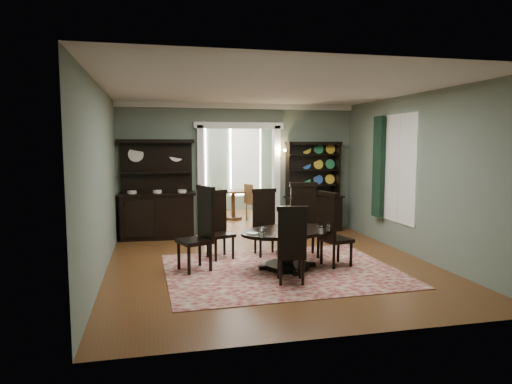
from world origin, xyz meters
TOP-DOWN VIEW (x-y plane):
  - room at (0.00, 0.04)m, footprint 5.51×6.01m
  - parlor at (0.00, 5.53)m, footprint 3.51×3.50m
  - doorway_trim at (0.00, 3.00)m, footprint 2.08×0.25m
  - right_window at (2.69, 0.93)m, footprint 0.15×1.47m
  - wall_sconce at (0.95, 2.85)m, footprint 0.27×0.21m
  - rug at (0.07, -0.36)m, footprint 3.81×3.06m
  - dining_table at (0.21, -0.28)m, footprint 1.94×1.94m
  - centerpiece at (0.21, -0.35)m, footprint 1.41×0.90m
  - chair_far_left at (-0.83, 0.73)m, footprint 0.57×0.55m
  - chair_far_mid at (0.08, 0.79)m, footprint 0.48×0.46m
  - chair_far_right at (0.78, 0.55)m, footprint 0.55×0.52m
  - chair_end_left at (-1.21, -0.01)m, footprint 0.64×0.66m
  - chair_end_right at (0.96, -0.32)m, footprint 0.55×0.57m
  - chair_near at (0.01, -1.12)m, footprint 0.51×0.49m
  - sideboard at (-1.87, 2.75)m, footprint 1.68×0.66m
  - welsh_dresser at (1.76, 2.77)m, footprint 1.40×0.62m
  - parlor_table at (0.19, 4.88)m, footprint 0.87×0.87m
  - parlor_chair_left at (-0.31, 4.64)m, footprint 0.39×0.38m
  - parlor_chair_right at (0.64, 4.50)m, footprint 0.48×0.47m

SIDE VIEW (x-z plane):
  - rug at x=0.07m, z-range 0.00..0.01m
  - dining_table at x=0.21m, z-range 0.13..0.79m
  - parlor_chair_left at x=-0.31m, z-range 0.03..0.94m
  - parlor_table at x=0.19m, z-range 0.12..0.92m
  - parlor_chair_right at x=0.64m, z-range 0.04..1.04m
  - chair_near at x=0.01m, z-range 0.03..1.22m
  - chair_far_left at x=-0.83m, z-range 0.03..1.27m
  - chair_far_mid at x=0.08m, z-range 0.03..1.27m
  - chair_end_right at x=0.96m, z-range 0.03..1.32m
  - chair_far_right at x=0.78m, z-range 0.03..1.40m
  - centerpiece at x=0.21m, z-range 0.61..0.84m
  - chair_end_left at x=-1.21m, z-range 0.04..1.43m
  - sideboard at x=-1.87m, z-range -0.33..1.85m
  - welsh_dresser at x=1.76m, z-range -0.29..1.84m
  - parlor at x=0.00m, z-range 0.01..3.02m
  - room at x=0.00m, z-range 0.07..3.08m
  - right_window at x=2.69m, z-range 0.54..2.66m
  - doorway_trim at x=0.00m, z-range 0.33..2.90m
  - wall_sconce at x=0.95m, z-range 1.79..1.99m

